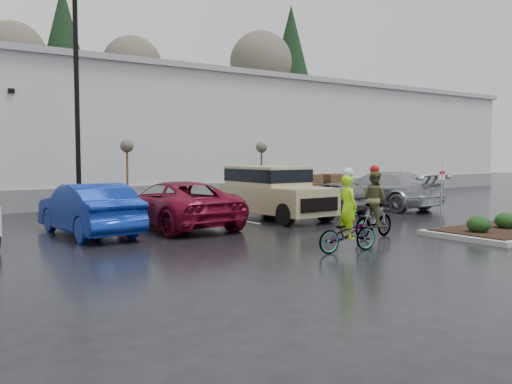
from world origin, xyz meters
TOP-DOWN VIEW (x-y plane):
  - ground at (0.00, 0.00)m, footprint 120.00×120.00m
  - warehouse at (0.00, 21.99)m, footprint 60.50×15.50m
  - wooded_ridge at (0.00, 45.00)m, footprint 80.00×25.00m
  - lamppost at (-4.00, 12.00)m, footprint 0.50×1.00m
  - sapling_mid at (-1.50, 13.00)m, footprint 0.60×0.60m
  - sapling_east at (6.00, 13.00)m, footprint 0.60×0.60m
  - pallet_stack_a at (8.50, 14.00)m, footprint 1.20×1.20m
  - pallet_stack_b at (10.20, 14.00)m, footprint 1.20×1.20m
  - pallet_stack_c at (12.00, 14.00)m, footprint 1.20×1.20m
  - shrub_a at (4.00, -1.00)m, footprint 0.70×0.70m
  - shrub_b at (5.50, -1.00)m, footprint 0.70×0.70m
  - fire_lane_sign at (3.80, 0.20)m, footprint 0.30×0.05m
  - car_blue at (-5.45, 6.37)m, footprint 1.94×5.01m
  - car_red at (-2.39, 6.46)m, footprint 2.70×5.79m
  - suv_tan at (1.92, 6.37)m, footprint 2.20×5.10m
  - car_grey at (5.93, 7.29)m, footprint 1.83×4.06m
  - car_far_silver at (8.39, 6.83)m, footprint 2.85×6.10m
  - cyclist_hivis at (-0.91, -0.39)m, footprint 1.86×0.82m
  - cyclist_olive at (1.41, 0.83)m, footprint 1.75×0.86m

SIDE VIEW (x-z plane):
  - ground at x=0.00m, z-range 0.00..0.00m
  - shrub_a at x=4.00m, z-range 0.15..0.67m
  - shrub_b at x=5.50m, z-range 0.15..0.67m
  - pallet_stack_a at x=8.50m, z-range 0.00..1.35m
  - pallet_stack_b at x=10.20m, z-range 0.00..1.35m
  - pallet_stack_c at x=12.00m, z-range 0.00..1.35m
  - car_grey at x=5.93m, z-range 0.00..1.35m
  - cyclist_hivis at x=-0.91m, z-range -0.41..1.78m
  - car_red at x=-2.39m, z-range 0.00..1.60m
  - cyclist_olive at x=1.41m, z-range -0.29..1.92m
  - car_blue at x=-5.45m, z-range 0.00..1.63m
  - car_far_silver at x=8.39m, z-range 0.00..1.72m
  - suv_tan at x=1.92m, z-range 0.00..2.06m
  - fire_lane_sign at x=3.80m, z-range 0.31..2.51m
  - sapling_mid at x=-1.50m, z-range 1.13..4.33m
  - sapling_east at x=6.00m, z-range 1.13..4.33m
  - wooded_ridge at x=0.00m, z-range 0.00..6.00m
  - warehouse at x=0.00m, z-range 0.05..7.25m
  - lamppost at x=-4.00m, z-range 1.07..10.30m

